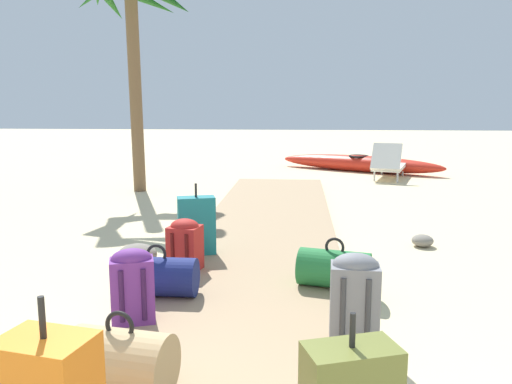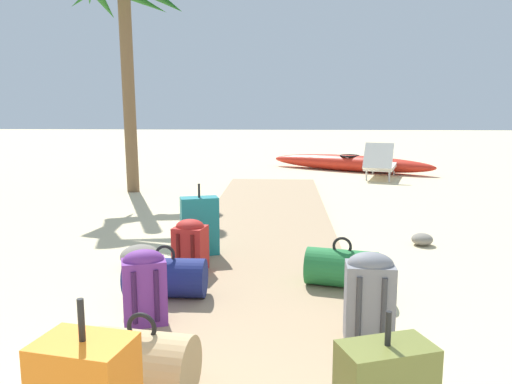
% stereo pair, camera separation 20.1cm
% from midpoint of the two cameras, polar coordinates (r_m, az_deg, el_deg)
% --- Properties ---
extents(ground_plane, '(60.00, 60.00, 0.00)m').
position_cam_midpoint_polar(ground_plane, '(4.98, 1.13, -9.12)').
color(ground_plane, beige).
extents(boardwalk, '(1.69, 9.87, 0.08)m').
position_cam_midpoint_polar(boardwalk, '(5.91, 1.75, -5.70)').
color(boardwalk, tan).
rests_on(boardwalk, ground).
extents(duffel_bag_navy, '(0.64, 0.32, 0.43)m').
position_cam_midpoint_polar(duffel_bag_navy, '(4.24, -9.56, -9.20)').
color(duffel_bag_navy, navy).
rests_on(duffel_bag_navy, boardwalk).
extents(duffel_bag_tan, '(0.58, 0.43, 0.46)m').
position_cam_midpoint_polar(duffel_bag_tan, '(2.92, -12.72, -17.94)').
color(duffel_bag_tan, tan).
rests_on(duffel_bag_tan, boardwalk).
extents(duffel_bag_green, '(0.65, 0.45, 0.43)m').
position_cam_midpoint_polar(duffel_bag_green, '(4.43, 9.97, -8.38)').
color(duffel_bag_green, '#237538').
rests_on(duffel_bag_green, boardwalk).
extents(backpack_purple, '(0.34, 0.28, 0.53)m').
position_cam_midpoint_polar(backpack_purple, '(3.74, -12.04, -9.93)').
color(backpack_purple, '#6B2D84').
rests_on(backpack_purple, boardwalk).
extents(backpack_grey, '(0.32, 0.25, 0.59)m').
position_cam_midpoint_polar(backpack_grey, '(3.42, 12.57, -11.23)').
color(backpack_grey, slate).
rests_on(backpack_grey, boardwalk).
extents(suitcase_teal, '(0.42, 0.29, 0.73)m').
position_cam_midpoint_polar(suitcase_teal, '(5.31, -5.53, -3.71)').
color(suitcase_teal, '#197A7F').
rests_on(suitcase_teal, boardwalk).
extents(backpack_red, '(0.32, 0.30, 0.49)m').
position_cam_midpoint_polar(backpack_red, '(4.81, -6.70, -5.67)').
color(backpack_red, red).
rests_on(backpack_red, boardwalk).
extents(palm_tree_far_left, '(2.06, 2.29, 4.19)m').
position_cam_midpoint_polar(palm_tree_far_left, '(9.94, -12.75, 19.83)').
color(palm_tree_far_left, brown).
rests_on(palm_tree_far_left, ground).
extents(lounge_chair, '(1.01, 1.62, 0.81)m').
position_cam_midpoint_polar(lounge_chair, '(11.64, 14.99, 2.98)').
color(lounge_chair, white).
rests_on(lounge_chair, ground).
extents(kayak, '(3.98, 2.57, 0.40)m').
position_cam_midpoint_polar(kayak, '(12.91, 11.74, 3.14)').
color(kayak, red).
rests_on(kayak, ground).
extents(rock_right_mid, '(0.29, 0.29, 0.14)m').
position_cam_midpoint_polar(rock_right_mid, '(6.23, 18.88, -5.13)').
color(rock_right_mid, gray).
rests_on(rock_right_mid, ground).
extents(rock_left_far, '(0.51, 0.51, 0.22)m').
position_cam_midpoint_polar(rock_left_far, '(5.31, -11.98, -6.86)').
color(rock_left_far, gray).
rests_on(rock_left_far, ground).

